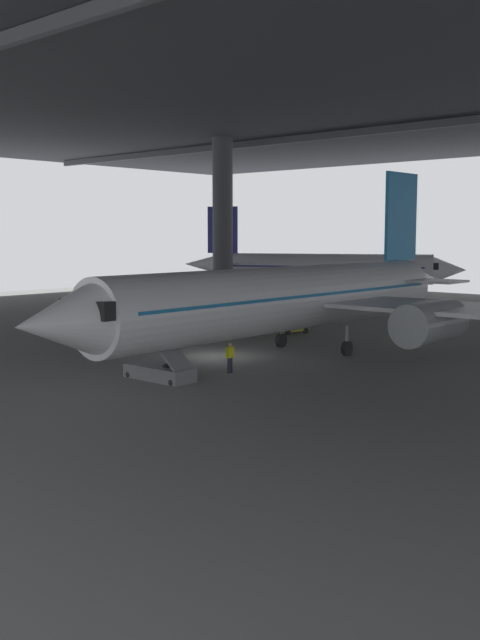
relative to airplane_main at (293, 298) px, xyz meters
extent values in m
plane|color=slate|center=(-3.41, -3.37, -3.50)|extent=(110.00, 110.00, 0.00)
cylinder|color=#4C4F54|center=(-27.65, 23.25, 5.23)|extent=(2.16, 2.16, 17.47)
cube|color=#38383D|center=(-3.41, 10.38, 14.57)|extent=(121.00, 99.00, 1.20)
cube|color=#4C4F54|center=(-3.41, -14.37, 13.57)|extent=(115.50, 0.50, 0.70)
cube|color=#4C4F54|center=(-3.41, 26.88, 13.57)|extent=(115.50, 0.50, 0.70)
cylinder|color=white|center=(0.01, -0.63, 0.02)|extent=(4.32, 28.72, 3.84)
cone|color=white|center=(0.28, -16.69, 0.02)|extent=(3.84, 4.67, 3.77)
cube|color=black|center=(0.24, -14.26, 0.50)|extent=(3.31, 2.74, 0.85)
cone|color=white|center=(-0.26, 15.42, 0.41)|extent=(3.37, 6.20, 3.27)
cube|color=#1972B2|center=(-0.21, 13.00, 5.09)|extent=(0.31, 4.20, 6.29)
cube|color=white|center=(2.49, 11.99, 0.60)|extent=(4.94, 3.23, 0.16)
cube|color=white|center=(-2.89, 11.90, 0.60)|extent=(4.94, 3.23, 0.16)
cube|color=white|center=(9.89, 4.17, -0.36)|extent=(16.19, 7.25, 0.24)
cylinder|color=#9EA3A8|center=(8.00, 2.05, -1.04)|extent=(2.47, 5.04, 2.38)
cube|color=white|center=(-10.03, 3.84, -0.36)|extent=(16.19, 7.25, 0.24)
cylinder|color=#9EA3A8|center=(-8.06, 1.79, -1.04)|extent=(2.47, 5.04, 2.38)
cube|color=#1972B2|center=(0.01, -0.63, 0.31)|extent=(4.36, 26.62, 0.16)
cylinder|color=#9EA3A8|center=(0.17, -10.24, -2.25)|extent=(0.20, 0.20, 1.15)
cylinder|color=black|center=(0.17, -10.24, -3.05)|extent=(0.31, 0.90, 0.90)
cylinder|color=#9EA3A8|center=(2.49, 2.20, -2.25)|extent=(0.20, 0.20, 1.15)
cylinder|color=black|center=(2.49, 2.20, -3.05)|extent=(0.31, 0.90, 0.90)
cylinder|color=#9EA3A8|center=(-2.56, 2.12, -2.25)|extent=(0.20, 0.20, 1.15)
cylinder|color=black|center=(-2.56, 2.12, -3.05)|extent=(0.31, 0.90, 0.90)
cube|color=slate|center=(-0.39, -10.43, -3.15)|extent=(3.91, 1.56, 0.70)
cube|color=slate|center=(-0.39, -10.43, -1.29)|extent=(3.63, 1.36, 3.11)
cube|color=slate|center=(-2.15, -10.46, 0.21)|extent=(1.12, 1.32, 0.12)
cylinder|color=black|center=(-2.14, -11.06, 0.71)|extent=(0.06, 0.06, 1.00)
cylinder|color=black|center=(-2.16, -9.86, 0.71)|extent=(0.06, 0.06, 1.00)
cylinder|color=black|center=(-1.96, -11.15, -3.35)|extent=(0.30, 0.12, 0.30)
cylinder|color=black|center=(-1.98, -9.75, -3.35)|extent=(0.30, 0.12, 0.30)
cylinder|color=black|center=(1.21, -11.10, -3.35)|extent=(0.30, 0.12, 0.30)
cylinder|color=black|center=(1.19, -9.70, -3.35)|extent=(0.30, 0.12, 0.30)
cylinder|color=#232838|center=(1.08, -6.84, -3.08)|extent=(0.14, 0.14, 0.83)
cylinder|color=#232838|center=(1.11, -6.67, -3.08)|extent=(0.14, 0.14, 0.83)
cube|color=yellow|center=(1.09, -6.75, -2.37)|extent=(0.28, 0.39, 0.59)
cylinder|color=yellow|center=(1.05, -6.98, -2.34)|extent=(0.09, 0.09, 0.56)
cylinder|color=yellow|center=(1.13, -6.53, -2.34)|extent=(0.09, 0.09, 0.56)
sphere|color=tan|center=(1.09, -6.75, -1.96)|extent=(0.23, 0.23, 0.23)
cylinder|color=white|center=(-24.07, 36.42, -0.19)|extent=(24.29, 14.61, 3.42)
cone|color=white|center=(-11.33, 42.90, -0.19)|extent=(5.18, 4.85, 3.35)
cube|color=black|center=(-13.26, 41.92, 0.24)|extent=(3.45, 3.68, 0.75)
cone|color=white|center=(-36.81, 29.94, 0.15)|extent=(6.20, 5.07, 2.91)
cube|color=navy|center=(-34.88, 30.92, 4.32)|extent=(3.44, 1.91, 5.60)
cube|color=white|center=(-35.14, 33.48, 0.32)|extent=(4.47, 5.15, 0.16)
cube|color=white|center=(-32.97, 29.21, 0.32)|extent=(4.47, 5.15, 0.16)
cube|color=white|center=(-31.77, 42.45, -0.53)|extent=(12.03, 15.58, 0.24)
cylinder|color=#9EA3A8|center=(-29.34, 41.77, -1.13)|extent=(4.93, 3.91, 2.12)
cube|color=white|center=(-23.73, 26.65, -0.53)|extent=(12.03, 15.58, 0.24)
cylinder|color=#9EA3A8|center=(-22.85, 29.02, -1.13)|extent=(4.93, 3.91, 2.12)
cube|color=navy|center=(-24.07, 36.42, 0.07)|extent=(22.66, 13.83, 0.16)
cylinder|color=#9EA3A8|center=(-16.44, 40.30, -2.25)|extent=(0.20, 0.20, 1.15)
cylinder|color=black|center=(-16.44, 40.30, -3.05)|extent=(0.94, 0.68, 0.90)
cylinder|color=#9EA3A8|center=(-27.34, 37.36, -2.25)|extent=(0.20, 0.20, 1.15)
cylinder|color=black|center=(-27.34, 37.36, -3.05)|extent=(0.94, 0.68, 0.90)
cylinder|color=#9EA3A8|center=(-25.24, 33.24, -2.25)|extent=(0.20, 0.20, 1.15)
cylinder|color=black|center=(-25.24, 33.24, -3.05)|extent=(0.94, 0.68, 0.90)
cube|color=yellow|center=(-6.26, 8.07, -2.95)|extent=(1.85, 2.47, 0.70)
cylinder|color=black|center=(-6.01, 7.14, -3.28)|extent=(0.31, 0.47, 0.44)
cylinder|color=black|center=(-7.05, 7.50, -3.28)|extent=(0.31, 0.47, 0.44)
cylinder|color=black|center=(-5.48, 8.65, -3.28)|extent=(0.31, 0.47, 0.44)
cylinder|color=black|center=(-6.52, 9.01, -3.28)|extent=(0.31, 0.47, 0.44)
camera|label=1|loc=(27.59, -35.43, 3.86)|focal=41.94mm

